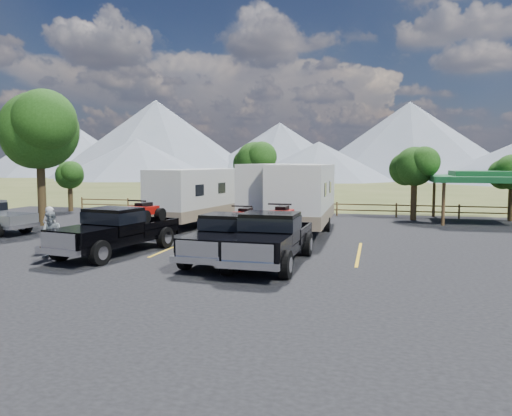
% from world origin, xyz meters
% --- Properties ---
extents(ground, '(320.00, 320.00, 0.00)m').
position_xyz_m(ground, '(0.00, 0.00, 0.00)').
color(ground, '#404E21').
rests_on(ground, ground).
extents(asphalt_lot, '(44.00, 34.00, 0.04)m').
position_xyz_m(asphalt_lot, '(0.00, 3.00, 0.02)').
color(asphalt_lot, black).
rests_on(asphalt_lot, ground).
extents(stall_lines, '(12.12, 5.50, 0.01)m').
position_xyz_m(stall_lines, '(0.00, 4.00, 0.04)').
color(stall_lines, gold).
rests_on(stall_lines, asphalt_lot).
extents(tree_big_nw, '(5.54, 5.18, 7.84)m').
position_xyz_m(tree_big_nw, '(-12.55, 9.03, 5.60)').
color(tree_big_nw, '#312313').
rests_on(tree_big_nw, ground).
extents(tree_ne_a, '(3.11, 2.92, 4.76)m').
position_xyz_m(tree_ne_a, '(8.97, 17.01, 3.48)').
color(tree_ne_a, '#312313').
rests_on(tree_ne_a, ground).
extents(tree_ne_b, '(2.77, 2.59, 4.27)m').
position_xyz_m(tree_ne_b, '(14.98, 18.01, 3.13)').
color(tree_ne_b, '#312313').
rests_on(tree_ne_b, ground).
extents(tree_north, '(3.46, 3.24, 5.25)m').
position_xyz_m(tree_north, '(-2.03, 19.02, 3.83)').
color(tree_north, '#312313').
rests_on(tree_north, ground).
extents(tree_nw_small, '(2.59, 2.43, 3.85)m').
position_xyz_m(tree_nw_small, '(-16.02, 17.01, 2.78)').
color(tree_nw_small, '#312313').
rests_on(tree_nw_small, ground).
extents(rail_fence, '(36.12, 0.12, 1.00)m').
position_xyz_m(rail_fence, '(2.00, 18.50, 0.61)').
color(rail_fence, brown).
rests_on(rail_fence, ground).
extents(pavilion, '(6.20, 6.20, 3.22)m').
position_xyz_m(pavilion, '(13.00, 17.00, 2.79)').
color(pavilion, brown).
rests_on(pavilion, ground).
extents(mountain_range, '(209.00, 71.00, 20.00)m').
position_xyz_m(mountain_range, '(-7.63, 105.98, 7.87)').
color(mountain_range, slate).
rests_on(mountain_range, ground).
extents(rig_left, '(3.19, 6.58, 2.11)m').
position_xyz_m(rig_left, '(-3.58, 1.80, 1.06)').
color(rig_left, black).
rests_on(rig_left, asphalt_lot).
extents(rig_center, '(2.52, 6.13, 2.00)m').
position_xyz_m(rig_center, '(1.31, 1.53, 1.00)').
color(rig_center, black).
rests_on(rig_center, asphalt_lot).
extents(rig_right, '(2.42, 6.45, 2.13)m').
position_xyz_m(rig_right, '(2.96, 1.19, 1.07)').
color(rig_right, black).
rests_on(rig_right, asphalt_lot).
extents(trailer_left, '(3.65, 9.60, 3.32)m').
position_xyz_m(trailer_left, '(-3.57, 11.04, 1.78)').
color(trailer_left, white).
rests_on(trailer_left, asphalt_lot).
extents(trailer_center, '(2.99, 10.45, 3.63)m').
position_xyz_m(trailer_center, '(1.56, 10.44, 1.94)').
color(trailer_center, white).
rests_on(trailer_center, asphalt_lot).
extents(trailer_right, '(2.78, 10.33, 3.60)m').
position_xyz_m(trailer_right, '(2.88, 9.87, 1.92)').
color(trailer_right, white).
rests_on(trailer_right, asphalt_lot).
extents(person_a, '(0.69, 0.46, 1.89)m').
position_xyz_m(person_a, '(-6.62, 1.64, 0.98)').
color(person_a, silver).
rests_on(person_a, asphalt_lot).
extents(person_b, '(0.96, 0.79, 1.84)m').
position_xyz_m(person_b, '(-5.51, 0.20, 0.96)').
color(person_b, gray).
rests_on(person_b, asphalt_lot).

